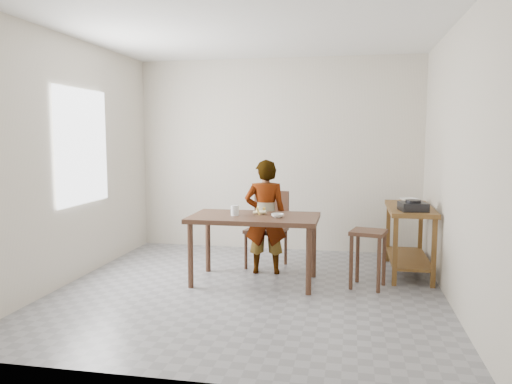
% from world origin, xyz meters
% --- Properties ---
extents(floor, '(4.00, 4.00, 0.04)m').
position_xyz_m(floor, '(0.00, 0.00, -0.02)').
color(floor, gray).
rests_on(floor, ground).
extents(ceiling, '(4.00, 4.00, 0.04)m').
position_xyz_m(ceiling, '(0.00, 0.00, 2.72)').
color(ceiling, white).
rests_on(ceiling, wall_back).
extents(wall_back, '(4.00, 0.04, 2.70)m').
position_xyz_m(wall_back, '(0.00, 2.02, 1.35)').
color(wall_back, beige).
rests_on(wall_back, ground).
extents(wall_front, '(4.00, 0.04, 2.70)m').
position_xyz_m(wall_front, '(0.00, -2.02, 1.35)').
color(wall_front, beige).
rests_on(wall_front, ground).
extents(wall_left, '(0.04, 4.00, 2.70)m').
position_xyz_m(wall_left, '(-2.02, 0.00, 1.35)').
color(wall_left, beige).
rests_on(wall_left, ground).
extents(wall_right, '(0.04, 4.00, 2.70)m').
position_xyz_m(wall_right, '(2.02, 0.00, 1.35)').
color(wall_right, beige).
rests_on(wall_right, ground).
extents(window_pane, '(0.02, 1.10, 1.30)m').
position_xyz_m(window_pane, '(-1.97, 0.20, 1.50)').
color(window_pane, white).
rests_on(window_pane, wall_left).
extents(dining_table, '(1.40, 0.80, 0.75)m').
position_xyz_m(dining_table, '(0.00, 0.30, 0.38)').
color(dining_table, '#44291C').
rests_on(dining_table, floor).
extents(prep_counter, '(0.50, 1.20, 0.80)m').
position_xyz_m(prep_counter, '(1.72, 1.00, 0.40)').
color(prep_counter, brown).
rests_on(prep_counter, floor).
extents(child, '(0.53, 0.39, 1.35)m').
position_xyz_m(child, '(0.05, 0.70, 0.67)').
color(child, white).
rests_on(child, floor).
extents(dining_chair, '(0.52, 0.52, 0.93)m').
position_xyz_m(dining_chair, '(0.02, 0.98, 0.47)').
color(dining_chair, '#44291C').
rests_on(dining_chair, floor).
extents(stool, '(0.43, 0.43, 0.62)m').
position_xyz_m(stool, '(1.23, 0.34, 0.31)').
color(stool, '#44291C').
rests_on(stool, floor).
extents(glass_tumbler, '(0.10, 0.10, 0.11)m').
position_xyz_m(glass_tumbler, '(-0.21, 0.27, 0.81)').
color(glass_tumbler, white).
rests_on(glass_tumbler, dining_table).
extents(small_bowl, '(0.14, 0.14, 0.04)m').
position_xyz_m(small_bowl, '(0.27, 0.22, 0.77)').
color(small_bowl, white).
rests_on(small_bowl, dining_table).
extents(banana, '(0.18, 0.13, 0.06)m').
position_xyz_m(banana, '(0.04, 0.40, 0.78)').
color(banana, '#FCCA58').
rests_on(banana, dining_table).
extents(serving_bowl, '(0.28, 0.28, 0.06)m').
position_xyz_m(serving_bowl, '(1.74, 1.32, 0.83)').
color(serving_bowl, white).
rests_on(serving_bowl, prep_counter).
extents(gas_burner, '(0.32, 0.32, 0.09)m').
position_xyz_m(gas_burner, '(1.71, 0.65, 0.85)').
color(gas_burner, black).
rests_on(gas_burner, prep_counter).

